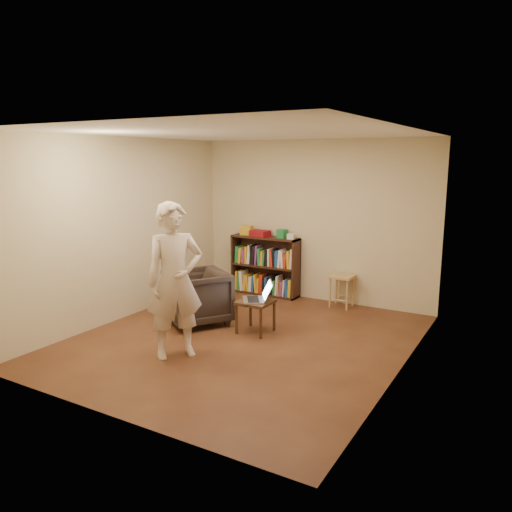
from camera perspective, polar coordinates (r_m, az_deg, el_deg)
The scene contains 15 objects.
floor at distance 6.52m, azimuth -1.56°, elevation -9.55°, with size 4.50×4.50×0.00m, color #452316.
ceiling at distance 6.11m, azimuth -1.69°, elevation 13.91°, with size 4.50×4.50×0.00m, color white.
wall_back at distance 8.17m, azimuth 6.69°, elevation 4.00°, with size 4.00×4.00×0.00m, color #C6B896.
wall_left at distance 7.42m, azimuth -14.92°, elevation 2.98°, with size 4.50×4.50×0.00m, color #C6B896.
wall_right at distance 5.43m, azimuth 16.68°, elevation 0.01°, with size 4.50×4.50×0.00m, color #C6B896.
bookshelf at distance 8.53m, azimuth 1.09°, elevation -1.49°, with size 1.20×0.30×1.00m.
box_yellow at distance 8.61m, azimuth -1.09°, elevation 2.96°, with size 0.20×0.14×0.16m, color gold.
red_cloth at distance 8.45m, azimuth 0.47°, elevation 2.61°, with size 0.31×0.23×0.10m, color maroon.
box_green at distance 8.28m, azimuth 3.03°, elevation 2.56°, with size 0.14×0.14×0.14m, color #217F3E.
box_white at distance 8.19m, azimuth 4.01°, elevation 2.25°, with size 0.11×0.11×0.09m, color silver.
stool at distance 7.92m, azimuth 9.79°, elevation -2.87°, with size 0.35×0.35×0.51m.
armchair at distance 7.10m, azimuth -6.81°, elevation -4.69°, with size 0.81×0.83×0.76m, color #2B231C.
side_table at distance 6.68m, azimuth -0.07°, elevation -5.73°, with size 0.43×0.43×0.44m.
laptop at distance 6.65m, azimuth 0.28°, elevation -4.63°, with size 0.53×0.53×0.26m.
person at distance 5.83m, azimuth -9.26°, elevation -2.82°, with size 0.67×0.44×1.82m, color beige.
Camera 1 is at (3.20, -5.20, 2.30)m, focal length 35.00 mm.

